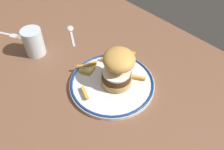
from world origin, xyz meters
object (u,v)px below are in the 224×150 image
Objects in this scene: dinner_plate at (112,83)px; water_glass at (34,44)px; burger at (118,68)px; fork at (6,34)px; spoon at (70,30)px.

water_glass reaches higher than dinner_plate.
burger is (0.75, 1.63, 6.17)cm from dinner_plate.
burger is 32.08cm from water_glass.
water_glass is at bearing 9.23° from fork.
fork is at bearing -170.77° from water_glass.
burger reaches higher than dinner_plate.
water_glass is 0.72× the size of fork.
burger is at bearing 65.27° from dinner_plate.
spoon is (15.30, 19.43, 0.18)cm from fork.
dinner_plate is at bearing -13.66° from spoon.
dinner_plate is 2.11× the size of spoon.
fork is at bearing -164.35° from burger.
water_glass is 17.16cm from spoon.
water_glass is at bearing -163.19° from dinner_plate.
spoon is (-2.24, 16.58, -3.79)cm from water_glass.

